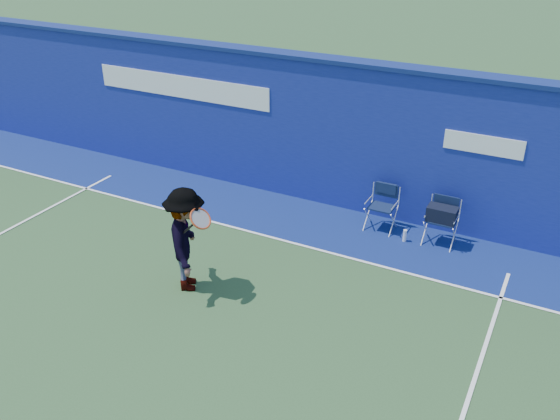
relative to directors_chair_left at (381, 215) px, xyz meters
The scene contains 8 objects.
ground 4.95m from the directors_chair_left, 113.63° to the right, with size 80.00×80.00×0.00m, color #2B4A27.
stadium_wall 2.44m from the directors_chair_left, 161.19° to the left, with size 24.00×0.50×3.08m.
out_of_bounds_strip 2.05m from the directors_chair_left, 167.91° to the right, with size 24.00×1.80×0.01m, color navy.
court_lines 4.40m from the directors_chair_left, 116.77° to the right, with size 24.00×12.00×0.01m.
directors_chair_left is the anchor object (origin of this frame).
directors_chair_right 1.17m from the directors_chair_left, ahead, with size 0.54×0.48×0.90m.
water_bottle 0.66m from the directors_chair_left, 25.21° to the right, with size 0.07×0.07×0.25m, color silver.
tennis_player 4.07m from the directors_chair_left, 122.82° to the right, with size 1.18×1.34×1.79m.
Camera 1 is at (4.97, -5.48, 5.72)m, focal length 38.00 mm.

